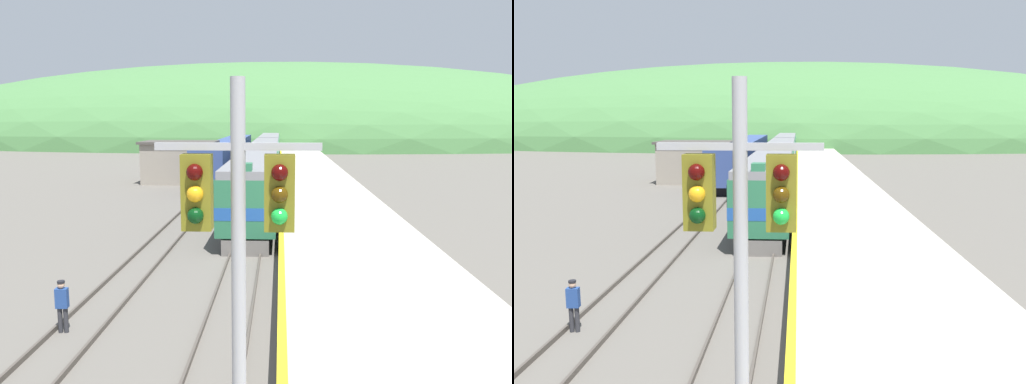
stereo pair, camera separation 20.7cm
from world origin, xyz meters
The scene contains 11 objects.
track_main centered at (0.00, 70.00, 0.08)m, with size 1.52×180.00×0.16m.
track_siding centered at (-4.48, 70.00, 0.08)m, with size 1.52×180.00×0.16m.
platform centered at (4.94, 50.00, 0.53)m, with size 6.71×140.00×1.06m.
distant_hills centered at (0.00, 135.20, 0.00)m, with size 217.53×97.89×42.43m.
station_shed centered at (-8.49, 45.17, 2.12)m, with size 7.46×5.13×4.20m.
express_train_lead_car centered at (0.00, 27.45, 2.19)m, with size 2.92×19.36×4.37m.
carriage_second centered at (0.00, 49.00, 2.18)m, with size 2.91×21.52×4.01m.
carriage_third centered at (0.00, 71.40, 2.18)m, with size 2.91×21.52×4.01m.
siding_train centered at (-4.48, 54.89, 2.02)m, with size 2.90×38.99×3.92m.
signal_mast_main centered at (1.07, 1.91, 4.54)m, with size 2.20×0.42×6.94m.
track_worker centered at (-4.89, 9.41, 0.91)m, with size 0.37×0.25×1.62m.
Camera 2 is at (1.84, -4.60, 6.40)m, focal length 35.00 mm.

